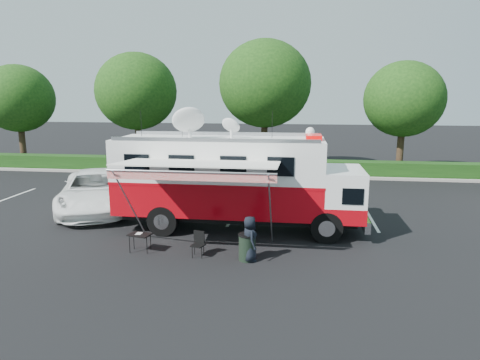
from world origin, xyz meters
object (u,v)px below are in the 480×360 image
object	(u,v)px
white_suv	(97,210)
folding_table	(140,235)
trash_bin	(247,247)
command_truck	(236,180)

from	to	relation	value
white_suv	folding_table	size ratio (longest dim) A/B	7.90
white_suv	trash_bin	distance (m)	9.22
command_truck	folding_table	bearing A→B (deg)	-135.05
command_truck	white_suv	bearing A→B (deg)	163.98
trash_bin	folding_table	bearing A→B (deg)	175.88
command_truck	folding_table	distance (m)	4.34
white_suv	folding_table	bearing A→B (deg)	-72.75
command_truck	folding_table	size ratio (longest dim) A/B	11.68
command_truck	white_suv	world-z (taller)	command_truck
white_suv	trash_bin	size ratio (longest dim) A/B	7.42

